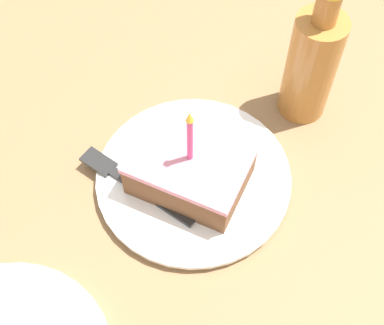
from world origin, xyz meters
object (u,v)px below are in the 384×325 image
Objects in this scene: fork at (129,182)px; bottle at (312,64)px; cake_slice at (190,166)px; plate at (192,177)px.

fork is 0.28m from bottle.
cake_slice is at bearing -59.91° from fork.
cake_slice is at bearing 154.35° from bottle.
cake_slice is 0.65× the size of bottle.
cake_slice is 0.21m from bottle.
plate is 1.44× the size of fork.
bottle reaches higher than fork.
cake_slice is (-0.01, 0.00, 0.03)m from plate.
cake_slice reaches higher than fork.
bottle is at bearing -25.65° from cake_slice.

